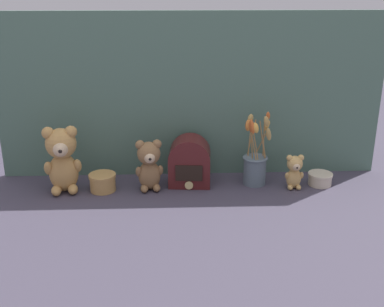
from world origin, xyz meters
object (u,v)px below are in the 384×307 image
(decorative_tin_tall, at_px, (320,179))
(decorative_tin_short, at_px, (103,182))
(flower_vase, at_px, (255,163))
(teddy_bear_large, at_px, (62,158))
(teddy_bear_medium, at_px, (149,164))
(vintage_radio, at_px, (190,163))
(teddy_bear_small, at_px, (294,171))

(decorative_tin_tall, distance_m, decorative_tin_short, 0.90)
(flower_vase, distance_m, decorative_tin_tall, 0.28)
(teddy_bear_large, bearing_deg, teddy_bear_medium, 0.97)
(teddy_bear_medium, height_order, decorative_tin_tall, teddy_bear_medium)
(teddy_bear_large, bearing_deg, decorative_tin_short, 0.89)
(teddy_bear_medium, bearing_deg, flower_vase, 5.18)
(teddy_bear_large, bearing_deg, decorative_tin_tall, 1.31)
(flower_vase, distance_m, vintage_radio, 0.27)
(teddy_bear_medium, xyz_separation_m, flower_vase, (0.44, 0.04, -0.02))
(decorative_tin_tall, bearing_deg, teddy_bear_large, -178.69)
(teddy_bear_medium, relative_size, decorative_tin_tall, 2.10)
(flower_vase, bearing_deg, vintage_radio, 177.82)
(flower_vase, height_order, vintage_radio, flower_vase)
(teddy_bear_small, bearing_deg, flower_vase, 161.88)
(vintage_radio, relative_size, decorative_tin_tall, 2.03)
(flower_vase, bearing_deg, teddy_bear_large, -176.67)
(vintage_radio, distance_m, decorative_tin_short, 0.37)
(flower_vase, xyz_separation_m, decorative_tin_tall, (0.27, -0.02, -0.07))
(flower_vase, bearing_deg, decorative_tin_tall, -4.46)
(teddy_bear_large, distance_m, decorative_tin_tall, 1.06)
(vintage_radio, height_order, decorative_tin_tall, vintage_radio)
(teddy_bear_medium, distance_m, teddy_bear_small, 0.59)
(flower_vase, relative_size, decorative_tin_short, 2.89)
(teddy_bear_medium, bearing_deg, decorative_tin_tall, 1.48)
(teddy_bear_medium, relative_size, flower_vase, 0.67)
(teddy_bear_large, distance_m, teddy_bear_medium, 0.35)
(teddy_bear_large, xyz_separation_m, teddy_bear_small, (0.94, -0.00, -0.07))
(teddy_bear_large, xyz_separation_m, decorative_tin_short, (0.15, 0.00, -0.11))
(teddy_bear_large, relative_size, teddy_bear_medium, 1.30)
(vintage_radio, xyz_separation_m, decorative_tin_short, (-0.36, -0.05, -0.06))
(teddy_bear_small, relative_size, flower_vase, 0.46)
(decorative_tin_short, bearing_deg, vintage_radio, 8.54)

